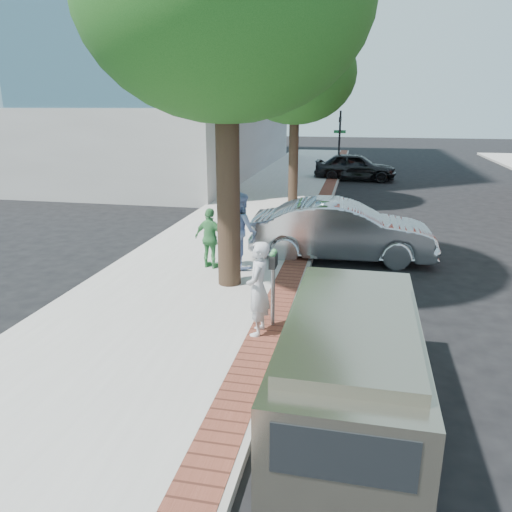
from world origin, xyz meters
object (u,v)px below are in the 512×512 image
(person_officer, at_px, (241,230))
(person_green, at_px, (211,238))
(van, at_px, (351,358))
(parking_meter, at_px, (273,272))
(sedan_silver, at_px, (342,231))
(bg_car, at_px, (355,167))
(person_gray, at_px, (258,289))

(person_officer, relative_size, person_green, 1.25)
(person_green, xyz_separation_m, van, (3.62, -5.51, -0.03))
(parking_meter, bearing_deg, person_green, 124.59)
(sedan_silver, height_order, bg_car, sedan_silver)
(parking_meter, relative_size, sedan_silver, 0.30)
(parking_meter, relative_size, bg_car, 0.32)
(person_officer, height_order, van, person_officer)
(person_gray, height_order, van, person_gray)
(parking_meter, distance_m, person_officer, 3.64)
(van, bearing_deg, person_gray, 130.84)
(person_officer, relative_size, sedan_silver, 0.39)
(parking_meter, distance_m, bg_car, 20.50)
(person_officer, xyz_separation_m, person_green, (-0.72, -0.25, -0.19))
(parking_meter, height_order, person_officer, person_officer)
(person_green, bearing_deg, sedan_silver, -133.77)
(bg_car, bearing_deg, person_green, 170.60)
(parking_meter, distance_m, person_green, 3.78)
(person_gray, distance_m, sedan_silver, 5.56)
(person_green, relative_size, bg_car, 0.34)
(parking_meter, distance_m, sedan_silver, 5.12)
(parking_meter, xyz_separation_m, person_gray, (-0.20, -0.42, -0.19))
(person_gray, distance_m, bg_car, 20.93)
(sedan_silver, bearing_deg, person_gray, 163.87)
(sedan_silver, xyz_separation_m, bg_car, (0.09, 15.47, -0.05))
(parking_meter, relative_size, person_officer, 0.77)
(person_officer, relative_size, van, 0.43)
(van, bearing_deg, person_officer, 117.37)
(person_gray, relative_size, bg_car, 0.38)
(bg_car, bearing_deg, person_officer, 172.80)
(person_gray, bearing_deg, van, 40.65)
(person_gray, bearing_deg, bg_car, 176.80)
(van, bearing_deg, sedan_silver, 93.97)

